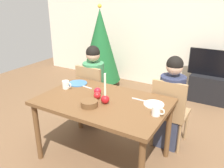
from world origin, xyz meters
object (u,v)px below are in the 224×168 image
at_px(chair_right, 170,110).
at_px(person_right_child, 171,104).
at_px(tv, 212,63).
at_px(tv_stand, 208,88).
at_px(mug_right, 156,111).
at_px(person_left_child, 94,87).
at_px(plate_right, 154,104).
at_px(bowl_walnuts, 89,104).
at_px(chair_left, 93,91).
at_px(apple_near_candle, 97,96).
at_px(dining_table, 103,107).
at_px(apple_by_left_plate, 98,91).
at_px(christmas_tree, 100,46).
at_px(candle_centerpiece, 105,97).
at_px(mug_left, 66,85).
at_px(plate_left, 78,83).

relative_size(chair_right, person_right_child, 0.77).
height_order(person_right_child, tv, person_right_child).
xyz_separation_m(tv_stand, mug_right, (-0.17, -2.33, 0.56)).
height_order(chair_right, person_left_child, person_left_child).
distance_m(person_left_child, tv_stand, 2.16).
xyz_separation_m(plate_right, bowl_walnuts, (-0.56, -0.36, 0.02)).
relative_size(plate_right, mug_right, 1.66).
bearing_deg(chair_left, apple_near_candle, -51.52).
bearing_deg(dining_table, chair_right, 46.65).
bearing_deg(tv_stand, apple_by_left_plate, -112.66).
bearing_deg(person_left_child, tv_stand, 50.96).
xyz_separation_m(person_left_child, mug_right, (1.18, -0.67, 0.23)).
height_order(christmas_tree, candle_centerpiece, christmas_tree).
bearing_deg(candle_centerpiece, tv, 72.90).
relative_size(candle_centerpiece, bowl_walnuts, 1.88).
bearing_deg(christmas_tree, tv_stand, 9.31).
height_order(chair_left, person_right_child, person_right_child).
height_order(person_left_child, christmas_tree, christmas_tree).
height_order(chair_left, apple_by_left_plate, chair_left).
relative_size(chair_left, candle_centerpiece, 2.72).
bearing_deg(bowl_walnuts, chair_right, 52.65).
bearing_deg(mug_left, chair_left, 89.49).
relative_size(chair_right, tv_stand, 1.41).
distance_m(dining_table, candle_centerpiece, 0.17).
distance_m(christmas_tree, mug_left, 2.04).
relative_size(apple_near_candle, apple_by_left_plate, 0.95).
relative_size(tv_stand, apple_near_candle, 8.04).
distance_m(tv, apple_by_left_plate, 2.39).
height_order(chair_right, mug_right, chair_right).
relative_size(person_left_child, tv_stand, 1.83).
bearing_deg(apple_near_candle, apple_by_left_plate, 120.29).
relative_size(chair_left, person_left_child, 0.77).
distance_m(mug_left, apple_by_left_plate, 0.43).
height_order(chair_right, plate_right, chair_right).
height_order(mug_right, apple_near_candle, mug_right).
bearing_deg(chair_right, apple_near_candle, -136.46).
relative_size(tv, mug_right, 6.27).
relative_size(chair_left, plate_left, 3.73).
bearing_deg(plate_left, apple_by_left_plate, -21.20).
bearing_deg(person_left_child, apple_by_left_plate, -51.79).
relative_size(tv_stand, plate_right, 3.05).
bearing_deg(plate_left, person_left_child, 92.49).
distance_m(chair_left, person_left_child, 0.07).
bearing_deg(mug_left, person_right_child, 27.12).
relative_size(tv, plate_right, 3.77).
bearing_deg(plate_right, plate_left, 175.32).
relative_size(dining_table, plate_right, 6.68).
height_order(chair_left, person_left_child, person_left_child).
relative_size(plate_right, apple_by_left_plate, 2.49).
height_order(plate_left, bowl_walnuts, bowl_walnuts).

